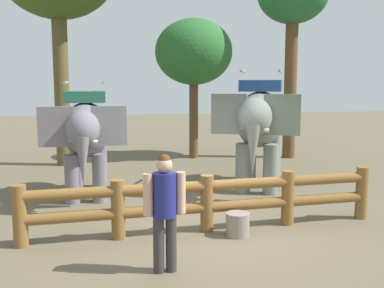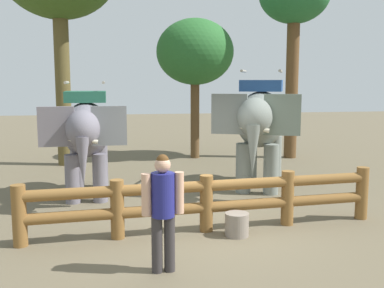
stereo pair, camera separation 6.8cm
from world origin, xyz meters
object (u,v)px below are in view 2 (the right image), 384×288
(elephant_center, at_px, (260,122))
(tree_far_left, at_px, (195,53))
(log_fence, at_px, (206,199))
(feed_bucket, at_px, (237,224))
(elephant_near_left, at_px, (86,133))
(tourist_woman_in_black, at_px, (163,205))
(tree_far_right, at_px, (294,0))

(elephant_center, relative_size, tree_far_left, 0.73)
(log_fence, relative_size, elephant_center, 1.86)
(elephant_center, bearing_deg, feed_bucket, -113.34)
(elephant_center, height_order, tree_far_left, tree_far_left)
(elephant_near_left, height_order, tree_far_left, tree_far_left)
(tourist_woman_in_black, xyz_separation_m, tree_far_right, (5.51, 9.21, 4.54))
(log_fence, height_order, elephant_near_left, elephant_near_left)
(tree_far_right, bearing_deg, elephant_center, -120.22)
(tourist_woman_in_black, relative_size, feed_bucket, 4.05)
(elephant_center, relative_size, tree_far_right, 0.53)
(tree_far_left, bearing_deg, elephant_center, -80.02)
(elephant_center, bearing_deg, elephant_near_left, -177.15)
(tourist_woman_in_black, distance_m, tree_far_left, 10.31)
(elephant_center, distance_m, tree_far_left, 5.35)
(elephant_near_left, xyz_separation_m, tourist_woman_in_black, (1.35, -4.63, -0.54))
(feed_bucket, bearing_deg, tree_far_right, 62.75)
(tourist_woman_in_black, relative_size, tree_far_left, 0.35)
(tree_far_left, bearing_deg, elephant_near_left, -124.21)
(log_fence, bearing_deg, tree_far_right, 58.89)
(tree_far_left, height_order, feed_bucket, tree_far_left)
(tree_far_left, xyz_separation_m, feed_bucket, (-0.66, -8.39, -3.51))
(log_fence, relative_size, tree_far_left, 1.36)
(elephant_center, bearing_deg, tree_far_left, 99.98)
(tree_far_left, distance_m, tree_far_right, 3.89)
(tourist_woman_in_black, relative_size, tree_far_right, 0.25)
(tourist_woman_in_black, bearing_deg, elephant_near_left, 106.31)
(elephant_center, xyz_separation_m, feed_bucket, (-1.52, -3.51, -1.50))
(tree_far_right, bearing_deg, elephant_near_left, -146.28)
(elephant_near_left, bearing_deg, feed_bucket, -49.63)
(elephant_center, distance_m, feed_bucket, 4.11)
(tourist_woman_in_black, bearing_deg, tree_far_right, 59.11)
(tree_far_right, bearing_deg, feed_bucket, -117.25)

